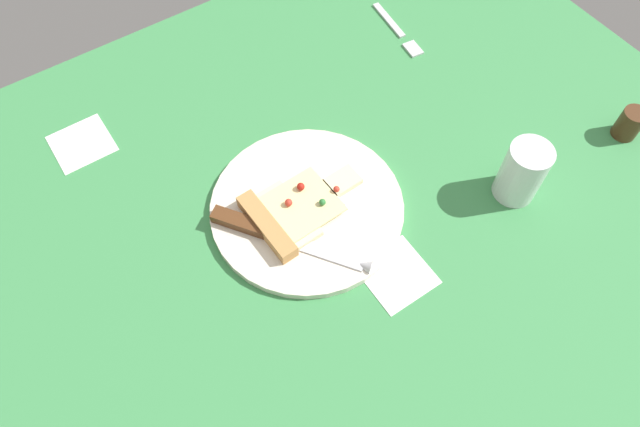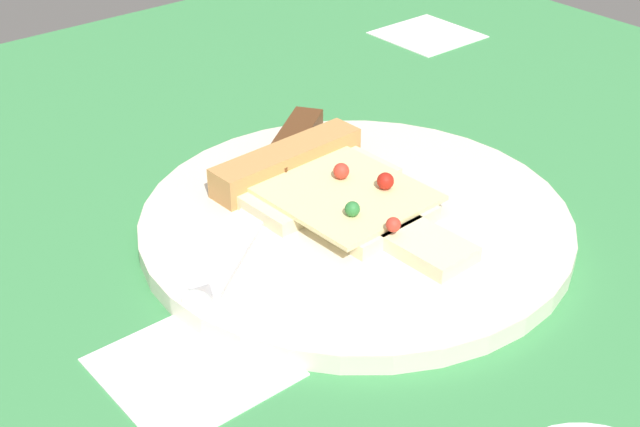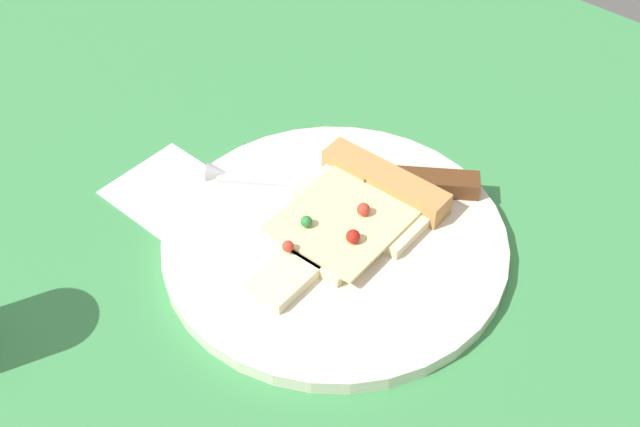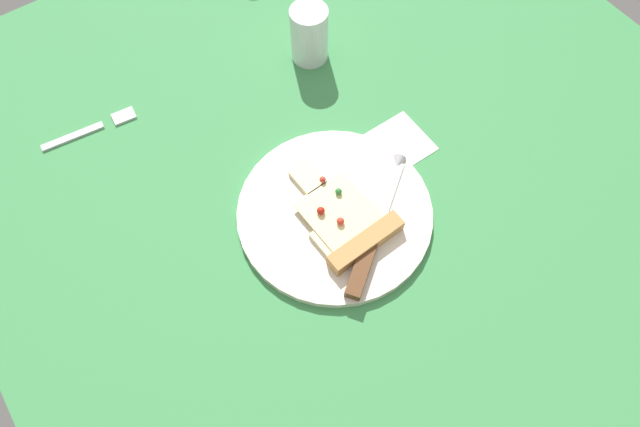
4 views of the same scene
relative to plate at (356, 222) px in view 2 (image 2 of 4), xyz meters
The scene contains 4 objects.
ground_plane 12.93cm from the plate, 43.04° to the right, with size 116.78×116.78×3.00cm.
plate is the anchor object (origin of this frame).
pizza_slice 2.98cm from the plate, behind, with size 17.71×12.10×2.46cm.
knife 7.01cm from the plate, 165.02° to the right, with size 15.68×20.74×2.45cm.
Camera 2 is at (27.27, -24.77, 31.86)cm, focal length 49.22 mm.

